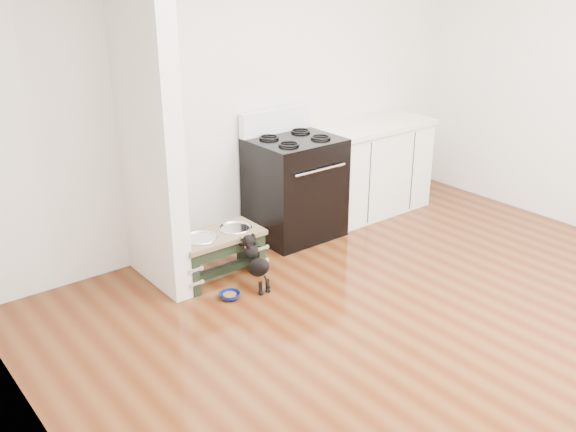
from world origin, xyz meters
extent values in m
plane|color=#4A210D|center=(0.00, 0.00, 0.00)|extent=(5.00, 5.00, 0.00)
plane|color=silver|center=(0.00, 2.50, 1.35)|extent=(5.00, 0.00, 5.00)
plane|color=silver|center=(-2.50, 0.00, 1.35)|extent=(0.00, 5.00, 5.00)
cube|color=silver|center=(-1.18, 2.10, 1.35)|extent=(0.15, 0.80, 2.70)
cube|color=black|center=(0.25, 2.15, 0.46)|extent=(0.76, 0.65, 0.92)
cube|color=black|center=(0.25, 1.84, 0.40)|extent=(0.58, 0.02, 0.50)
cylinder|color=silver|center=(0.25, 1.80, 0.72)|extent=(0.56, 0.02, 0.02)
cube|color=white|center=(0.25, 2.43, 1.03)|extent=(0.76, 0.08, 0.22)
torus|color=black|center=(0.07, 2.01, 0.93)|extent=(0.18, 0.18, 0.02)
torus|color=black|center=(0.43, 2.01, 0.93)|extent=(0.18, 0.18, 0.02)
torus|color=black|center=(0.07, 2.29, 0.93)|extent=(0.18, 0.18, 0.02)
torus|color=black|center=(0.43, 2.29, 0.93)|extent=(0.18, 0.18, 0.02)
cube|color=white|center=(1.23, 2.18, 0.43)|extent=(1.20, 0.60, 0.86)
cube|color=beige|center=(1.23, 2.18, 0.89)|extent=(1.24, 0.64, 0.05)
cube|color=black|center=(1.23, 1.92, 0.05)|extent=(1.20, 0.06, 0.10)
cube|color=black|center=(-1.08, 1.86, 0.17)|extent=(0.06, 0.34, 0.35)
cube|color=black|center=(-0.46, 1.86, 0.17)|extent=(0.06, 0.34, 0.35)
cube|color=black|center=(-0.77, 1.70, 0.30)|extent=(0.56, 0.03, 0.09)
cube|color=black|center=(-0.77, 1.86, 0.06)|extent=(0.56, 0.06, 0.06)
cube|color=brown|center=(-0.77, 1.86, 0.37)|extent=(0.70, 0.38, 0.04)
cylinder|color=silver|center=(-0.93, 1.86, 0.37)|extent=(0.24, 0.24, 0.04)
cylinder|color=silver|center=(-0.60, 1.86, 0.37)|extent=(0.24, 0.24, 0.04)
torus|color=silver|center=(-0.93, 1.86, 0.39)|extent=(0.27, 0.27, 0.02)
torus|color=silver|center=(-0.60, 1.86, 0.39)|extent=(0.27, 0.27, 0.02)
cylinder|color=black|center=(-0.68, 1.42, 0.05)|extent=(0.03, 0.03, 0.11)
cylinder|color=black|center=(-0.61, 1.42, 0.05)|extent=(0.03, 0.03, 0.11)
sphere|color=black|center=(-0.68, 1.41, 0.01)|extent=(0.04, 0.04, 0.04)
sphere|color=black|center=(-0.61, 1.41, 0.01)|extent=(0.04, 0.04, 0.04)
ellipsoid|color=black|center=(-0.64, 1.49, 0.19)|extent=(0.12, 0.29, 0.25)
sphere|color=black|center=(-0.64, 1.58, 0.29)|extent=(0.12, 0.12, 0.12)
sphere|color=black|center=(-0.64, 1.61, 0.37)|extent=(0.10, 0.10, 0.10)
sphere|color=black|center=(-0.68, 1.68, 0.37)|extent=(0.03, 0.03, 0.03)
sphere|color=black|center=(-0.61, 1.68, 0.37)|extent=(0.03, 0.03, 0.03)
cylinder|color=black|center=(-0.64, 1.38, 0.11)|extent=(0.02, 0.08, 0.09)
torus|color=#C43959|center=(-0.64, 1.60, 0.33)|extent=(0.09, 0.06, 0.09)
imported|color=navy|center=(-0.90, 1.51, 0.02)|extent=(0.20, 0.20, 0.05)
cylinder|color=brown|center=(-0.90, 1.51, 0.03)|extent=(0.10, 0.10, 0.02)
camera|label=1|loc=(-3.20, -2.12, 2.42)|focal=40.00mm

